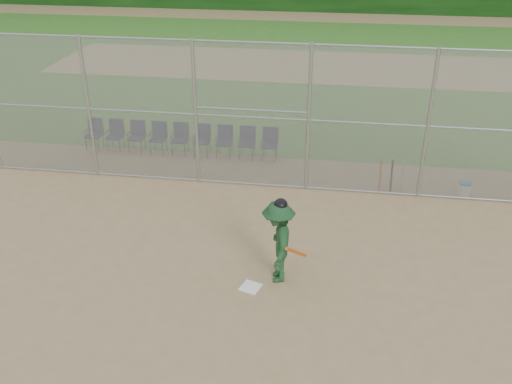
# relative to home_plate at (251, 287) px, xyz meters

# --- Properties ---
(ground) EXTENTS (100.00, 100.00, 0.00)m
(ground) POSITION_rel_home_plate_xyz_m (-0.21, -0.37, -0.01)
(ground) COLOR tan
(ground) RESTS_ON ground
(grass_strip) EXTENTS (100.00, 100.00, 0.00)m
(grass_strip) POSITION_rel_home_plate_xyz_m (-0.21, 17.63, -0.00)
(grass_strip) COLOR #31681F
(grass_strip) RESTS_ON ground
(dirt_patch_far) EXTENTS (24.00, 24.00, 0.00)m
(dirt_patch_far) POSITION_rel_home_plate_xyz_m (-0.21, 17.63, 0.00)
(dirt_patch_far) COLOR tan
(dirt_patch_far) RESTS_ON ground
(backstop_fence) EXTENTS (16.09, 0.09, 4.00)m
(backstop_fence) POSITION_rel_home_plate_xyz_m (-0.21, 4.63, 2.06)
(backstop_fence) COLOR gray
(backstop_fence) RESTS_ON ground
(home_plate) EXTENTS (0.48, 0.48, 0.02)m
(home_plate) POSITION_rel_home_plate_xyz_m (0.00, 0.00, 0.00)
(home_plate) COLOR white
(home_plate) RESTS_ON ground
(batter_at_plate) EXTENTS (1.01, 1.35, 1.89)m
(batter_at_plate) POSITION_rel_home_plate_xyz_m (0.51, 0.40, 0.90)
(batter_at_plate) COLOR #1B4523
(batter_at_plate) RESTS_ON ground
(water_cooler) EXTENTS (0.31, 0.31, 0.40)m
(water_cooler) POSITION_rel_home_plate_xyz_m (5.01, 4.87, 0.19)
(water_cooler) COLOR white
(water_cooler) RESTS_ON ground
(spare_bats) EXTENTS (0.66, 0.33, 0.84)m
(spare_bats) POSITION_rel_home_plate_xyz_m (3.08, 4.98, 0.41)
(spare_bats) COLOR #D84C14
(spare_bats) RESTS_ON ground
(chair_0) EXTENTS (0.54, 0.52, 0.96)m
(chair_0) POSITION_rel_home_plate_xyz_m (-6.05, 6.47, 0.47)
(chair_0) COLOR #10103B
(chair_0) RESTS_ON ground
(chair_1) EXTENTS (0.54, 0.52, 0.96)m
(chair_1) POSITION_rel_home_plate_xyz_m (-5.35, 6.47, 0.47)
(chair_1) COLOR #10103B
(chair_1) RESTS_ON ground
(chair_2) EXTENTS (0.54, 0.52, 0.96)m
(chair_2) POSITION_rel_home_plate_xyz_m (-4.65, 6.47, 0.47)
(chair_2) COLOR #10103B
(chair_2) RESTS_ON ground
(chair_3) EXTENTS (0.54, 0.52, 0.96)m
(chair_3) POSITION_rel_home_plate_xyz_m (-3.95, 6.47, 0.47)
(chair_3) COLOR #10103B
(chair_3) RESTS_ON ground
(chair_4) EXTENTS (0.54, 0.52, 0.96)m
(chair_4) POSITION_rel_home_plate_xyz_m (-3.25, 6.47, 0.47)
(chair_4) COLOR #10103B
(chair_4) RESTS_ON ground
(chair_5) EXTENTS (0.54, 0.52, 0.96)m
(chair_5) POSITION_rel_home_plate_xyz_m (-2.55, 6.47, 0.47)
(chair_5) COLOR #10103B
(chair_5) RESTS_ON ground
(chair_6) EXTENTS (0.54, 0.52, 0.96)m
(chair_6) POSITION_rel_home_plate_xyz_m (-1.85, 6.47, 0.47)
(chair_6) COLOR #10103B
(chair_6) RESTS_ON ground
(chair_7) EXTENTS (0.54, 0.52, 0.96)m
(chair_7) POSITION_rel_home_plate_xyz_m (-1.15, 6.47, 0.47)
(chair_7) COLOR #10103B
(chair_7) RESTS_ON ground
(chair_8) EXTENTS (0.54, 0.52, 0.96)m
(chair_8) POSITION_rel_home_plate_xyz_m (-0.46, 6.47, 0.47)
(chair_8) COLOR #10103B
(chair_8) RESTS_ON ground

